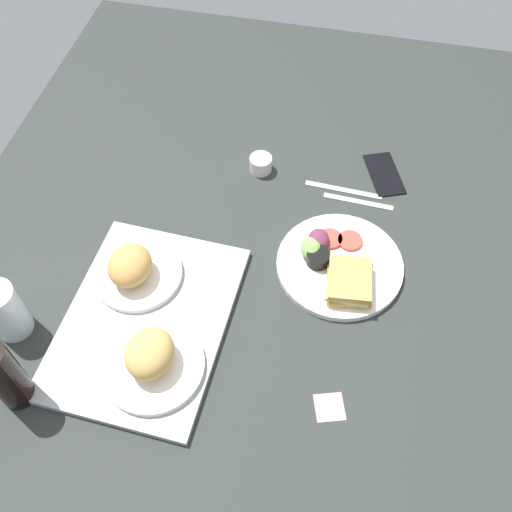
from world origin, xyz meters
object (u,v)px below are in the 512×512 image
(plate_with_salad, at_px, (338,265))
(drinking_glass, at_px, (5,311))
(bread_plate_far, at_px, (133,269))
(soda_bottle, at_px, (4,376))
(cell_phone, at_px, (384,174))
(fork, at_px, (358,201))
(espresso_cup, at_px, (261,164))
(serving_tray, at_px, (146,321))
(sticky_note, at_px, (329,407))
(knife, at_px, (344,190))
(bread_plate_near, at_px, (151,359))

(plate_with_salad, xyz_separation_m, drinking_glass, (-0.29, 0.64, 0.05))
(bread_plate_far, relative_size, soda_bottle, 1.07)
(bread_plate_far, bearing_deg, cell_phone, -49.13)
(plate_with_salad, bearing_deg, fork, -6.67)
(espresso_cup, bearing_deg, fork, -102.37)
(serving_tray, xyz_separation_m, fork, (0.43, -0.40, -0.01))
(fork, distance_m, sticky_note, 0.53)
(sticky_note, bearing_deg, serving_tray, 75.86)
(bread_plate_far, bearing_deg, soda_bottle, 155.66)
(sticky_note, bearing_deg, knife, 4.61)
(soda_bottle, xyz_separation_m, espresso_cup, (0.69, -0.33, -0.07))
(fork, bearing_deg, plate_with_salad, 85.99)
(cell_phone, bearing_deg, bread_plate_near, 125.61)
(sticky_note, bearing_deg, drinking_glass, 87.16)
(bread_plate_near, bearing_deg, bread_plate_far, 28.24)
(fork, height_order, knife, same)
(bread_plate_near, bearing_deg, serving_tray, 26.72)
(bread_plate_near, relative_size, fork, 1.20)
(soda_bottle, height_order, fork, soda_bottle)
(cell_phone, bearing_deg, knife, 106.58)
(serving_tray, bearing_deg, fork, -42.92)
(bread_plate_far, bearing_deg, plate_with_salad, -73.63)
(espresso_cup, xyz_separation_m, fork, (-0.06, -0.25, -0.02))
(plate_with_salad, relative_size, cell_phone, 1.95)
(drinking_glass, xyz_separation_m, sticky_note, (-0.03, -0.66, -0.07))
(serving_tray, height_order, drinking_glass, drinking_glass)
(drinking_glass, distance_m, sticky_note, 0.67)
(bread_plate_near, bearing_deg, cell_phone, -32.56)
(espresso_cup, height_order, fork, espresso_cup)
(plate_with_salad, bearing_deg, knife, 3.83)
(drinking_glass, relative_size, fork, 0.78)
(bread_plate_far, distance_m, cell_phone, 0.67)
(sticky_note, bearing_deg, cell_phone, -4.38)
(serving_tray, height_order, sticky_note, serving_tray)
(bread_plate_far, bearing_deg, fork, -53.61)
(plate_with_salad, xyz_separation_m, fork, (0.21, -0.02, -0.01))
(soda_bottle, distance_m, espresso_cup, 0.76)
(bread_plate_near, distance_m, cell_phone, 0.75)
(plate_with_salad, relative_size, fork, 1.66)
(fork, bearing_deg, cell_phone, -114.50)
(bread_plate_near, xyz_separation_m, knife, (0.55, -0.31, -0.05))
(cell_phone, bearing_deg, sticky_note, 153.79)
(bread_plate_far, bearing_deg, bread_plate_near, -151.76)
(serving_tray, xyz_separation_m, soda_bottle, (-0.20, 0.19, 0.08))
(bread_plate_far, relative_size, sticky_note, 3.46)
(serving_tray, height_order, bread_plate_near, bread_plate_near)
(soda_bottle, height_order, espresso_cup, soda_bottle)
(serving_tray, distance_m, sticky_note, 0.41)
(bread_plate_near, xyz_separation_m, bread_plate_far, (0.19, 0.10, -0.00))
(bread_plate_far, height_order, cell_phone, bread_plate_far)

